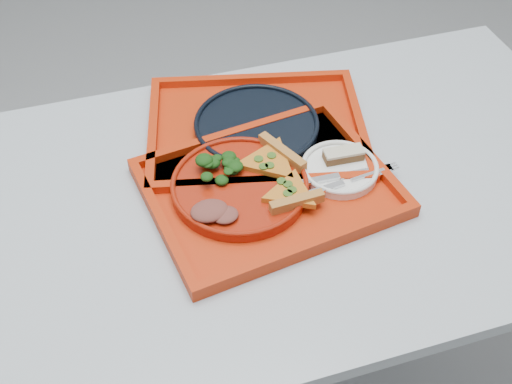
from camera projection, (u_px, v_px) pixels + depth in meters
table at (229, 225)px, 1.28m from camera, size 1.60×0.80×0.75m
tray_main at (269, 191)px, 1.23m from camera, size 0.50×0.41×0.01m
tray_far at (257, 132)px, 1.35m from camera, size 0.52×0.44×0.01m
dinner_plate at (240, 188)px, 1.22m from camera, size 0.26×0.26×0.02m
side_plate at (339, 170)px, 1.25m from camera, size 0.15×0.15×0.01m
navy_plate at (257, 126)px, 1.34m from camera, size 0.26×0.26×0.02m
pizza_slice_a at (291, 191)px, 1.18m from camera, size 0.11×0.12×0.02m
pizza_slice_b at (269, 160)px, 1.24m from camera, size 0.17×0.16×0.02m
salad_heap at (220, 165)px, 1.22m from camera, size 0.08×0.07×0.04m
meat_portion at (209, 211)px, 1.15m from camera, size 0.07×0.06×0.02m
dessert_bar at (344, 155)px, 1.26m from camera, size 0.08×0.04×0.02m
knife at (346, 175)px, 1.23m from camera, size 0.19×0.02×0.01m
fork at (350, 180)px, 1.22m from camera, size 0.19×0.05×0.01m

